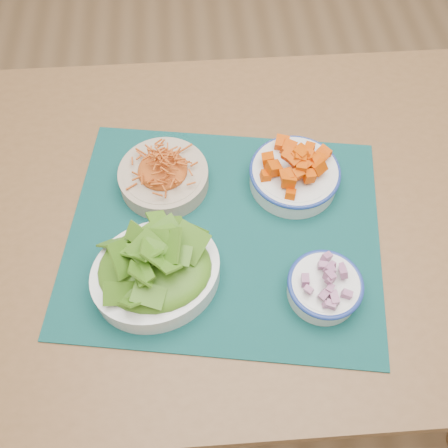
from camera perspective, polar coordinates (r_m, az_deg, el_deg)
The scene contains 7 objects.
ground at distance 1.73m, azimuth 8.90°, elevation -9.87°, with size 4.00×4.00×0.00m, color #9A724A.
table at distance 1.09m, azimuth 3.42°, elevation -0.53°, with size 1.34×0.90×0.75m.
placemat at distance 0.98m, azimuth 0.00°, elevation -0.97°, with size 0.60×0.49×0.00m, color #082D2D.
carrot_bowl at distance 1.02m, azimuth -6.96°, elevation 5.74°, with size 0.23×0.23×0.07m.
squash_bowl at distance 1.01m, azimuth 8.15°, elevation 6.14°, with size 0.19×0.19×0.10m.
lettuce_bowl at distance 0.89m, azimuth -7.89°, elevation -5.11°, with size 0.29×0.27×0.11m.
onion_bowl at distance 0.90m, azimuth 11.46°, elevation -6.89°, with size 0.14×0.14×0.07m.
Camera 1 is at (-0.32, -0.59, 1.60)m, focal length 40.00 mm.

